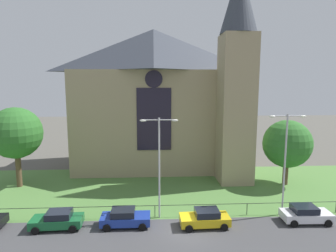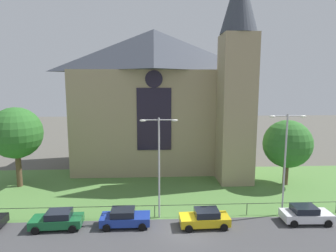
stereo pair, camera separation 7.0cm
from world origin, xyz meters
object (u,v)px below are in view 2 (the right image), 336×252
at_px(church_building, 159,97).
at_px(streetlamp_far, 285,153).
at_px(tree_right_far, 287,144).
at_px(streetlamp_near, 159,156).
at_px(parked_car_blue, 125,218).
at_px(tree_left_far, 16,133).
at_px(parked_car_white, 306,214).
at_px(parked_car_yellow, 205,218).
at_px(parked_car_green, 57,220).

distance_m(church_building, streetlamp_far, 20.69).
relative_size(tree_right_far, streetlamp_near, 0.86).
xyz_separation_m(church_building, parked_car_blue, (-3.34, -18.32, -9.53)).
bearing_deg(streetlamp_near, church_building, 88.78).
xyz_separation_m(tree_left_far, streetlamp_near, (16.58, -8.95, -0.71)).
distance_m(tree_right_far, parked_car_white, 10.84).
xyz_separation_m(tree_right_far, parked_car_blue, (-18.53, -9.45, -4.29)).
distance_m(tree_left_far, streetlamp_near, 18.85).
distance_m(church_building, parked_car_blue, 20.92).
xyz_separation_m(tree_right_far, parked_car_yellow, (-11.68, -9.89, -4.29)).
bearing_deg(streetlamp_far, parked_car_blue, -174.36).
bearing_deg(parked_car_green, streetlamp_far, -178.14).
bearing_deg(tree_right_far, parked_car_yellow, -139.76).
bearing_deg(parked_car_white, parked_car_blue, -178.71).
height_order(church_building, parked_car_yellow, church_building).
xyz_separation_m(tree_right_far, parked_car_white, (-2.68, -9.59, -4.29)).
xyz_separation_m(tree_left_far, streetlamp_far, (28.05, -8.95, -0.55)).
bearing_deg(streetlamp_far, tree_left_far, 162.30).
height_order(tree_left_far, parked_car_green, tree_left_far).
distance_m(streetlamp_near, parked_car_white, 13.90).
height_order(streetlamp_far, parked_car_blue, streetlamp_far).
relative_size(streetlamp_far, parked_car_blue, 2.26).
xyz_separation_m(tree_right_far, parked_car_green, (-24.18, -9.56, -4.29)).
relative_size(tree_right_far, streetlamp_far, 0.83).
height_order(parked_car_green, parked_car_blue, same).
bearing_deg(tree_right_far, church_building, 149.71).
bearing_deg(parked_car_blue, parked_car_green, -178.76).
distance_m(church_building, tree_left_far, 19.09).
distance_m(parked_car_blue, parked_car_white, 15.85).
distance_m(tree_right_far, streetlamp_near, 17.51).
bearing_deg(parked_car_yellow, streetlamp_near, -27.58).
relative_size(parked_car_blue, parked_car_white, 0.99).
bearing_deg(tree_left_far, parked_car_green, -52.84).
bearing_deg(church_building, parked_car_green, -116.02).
bearing_deg(parked_car_blue, parked_car_yellow, -3.46).
bearing_deg(parked_car_white, parked_car_green, -178.31).
bearing_deg(parked_car_yellow, church_building, -81.22).
xyz_separation_m(streetlamp_far, parked_car_yellow, (-7.61, -1.87, -5.18)).
bearing_deg(parked_car_white, parked_car_yellow, -176.30).
distance_m(tree_right_far, streetlamp_far, 9.04).
bearing_deg(church_building, streetlamp_far, -56.66).
height_order(parked_car_blue, parked_car_white, same).
height_order(church_building, tree_right_far, church_building).
distance_m(tree_left_far, parked_car_blue, 18.04).
distance_m(church_building, parked_car_yellow, 21.33).
height_order(tree_right_far, streetlamp_near, streetlamp_near).
bearing_deg(parked_car_yellow, streetlamp_far, -168.02).
height_order(tree_left_far, parked_car_white, tree_left_far).
relative_size(streetlamp_near, streetlamp_far, 0.97).
bearing_deg(parked_car_green, tree_right_far, -160.94).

